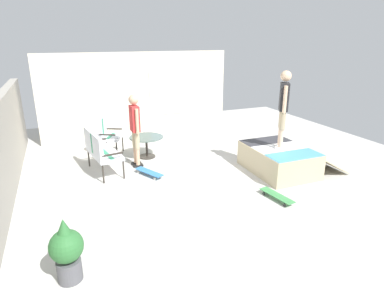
{
  "coord_description": "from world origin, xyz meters",
  "views": [
    {
      "loc": [
        -6.36,
        2.86,
        3.08
      ],
      "look_at": [
        0.27,
        0.1,
        0.7
      ],
      "focal_mm": 30.28,
      "sensor_mm": 36.0,
      "label": 1
    }
  ],
  "objects": [
    {
      "name": "house_facade",
      "position": [
        3.8,
        0.49,
        1.33
      ],
      "size": [
        0.23,
        6.0,
        2.65
      ],
      "color": "beige",
      "rests_on": "ground_plane"
    },
    {
      "name": "skateboard_by_bench",
      "position": [
        0.44,
        1.12,
        0.08
      ],
      "size": [
        0.8,
        0.54,
        0.1
      ],
      "color": "#3372B2",
      "rests_on": "ground_plane"
    },
    {
      "name": "potted_plant",
      "position": [
        -2.47,
        3.0,
        0.47
      ],
      "size": [
        0.44,
        0.44,
        0.92
      ],
      "color": "#515156",
      "rests_on": "ground_plane"
    },
    {
      "name": "patio_bench",
      "position": [
        1.02,
        2.13,
        0.62
      ],
      "size": [
        1.32,
        0.75,
        1.02
      ],
      "color": "#2D2823",
      "rests_on": "ground_plane"
    },
    {
      "name": "person_watching",
      "position": [
        1.17,
        1.23,
        1.06
      ],
      "size": [
        0.48,
        0.26,
        1.79
      ],
      "color": "black",
      "rests_on": "ground_plane"
    },
    {
      "name": "skate_ramp",
      "position": [
        -0.49,
        -1.84,
        0.3
      ],
      "size": [
        1.71,
        2.09,
        0.61
      ],
      "color": "tan",
      "rests_on": "ground_plane"
    },
    {
      "name": "patio_chair_near_house",
      "position": [
        2.33,
        1.77,
        0.61
      ],
      "size": [
        0.8,
        0.78,
        1.02
      ],
      "color": "#2D2823",
      "rests_on": "ground_plane"
    },
    {
      "name": "patio_table",
      "position": [
        1.66,
        0.84,
        0.4
      ],
      "size": [
        0.9,
        0.9,
        0.57
      ],
      "color": "#2D2823",
      "rests_on": "ground_plane"
    },
    {
      "name": "skateboard_spare",
      "position": [
        -1.68,
        -0.91,
        0.08
      ],
      "size": [
        0.82,
        0.32,
        0.1
      ],
      "color": "#3F8C4C",
      "rests_on": "ground_plane"
    },
    {
      "name": "person_skater",
      "position": [
        -0.53,
        -1.79,
        1.66
      ],
      "size": [
        0.42,
        0.35,
        1.78
      ],
      "color": "silver",
      "rests_on": "skate_ramp"
    },
    {
      "name": "ground_plane",
      "position": [
        0.0,
        0.0,
        -0.05
      ],
      "size": [
        12.0,
        12.0,
        0.1
      ],
      "primitive_type": "cube",
      "color": "beige"
    }
  ]
}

